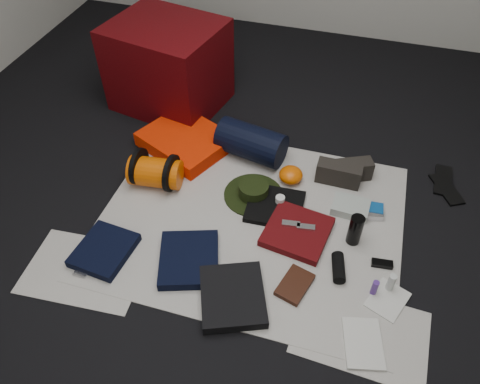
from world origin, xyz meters
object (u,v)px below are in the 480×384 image
(water_bottle, at_px, (355,230))
(paperback_book, at_px, (295,285))
(compact_camera, at_px, (374,215))
(red_cabinet, at_px, (168,66))
(sleeping_pad, at_px, (186,140))
(stuff_sack, at_px, (156,172))
(navy_duffel, at_px, (251,142))

(water_bottle, xyz_separation_m, paperback_book, (-0.23, -0.36, -0.08))
(water_bottle, xyz_separation_m, compact_camera, (0.09, 0.20, -0.07))
(red_cabinet, height_order, sleeping_pad, red_cabinet)
(stuff_sack, xyz_separation_m, navy_duffel, (0.46, 0.39, 0.02))
(sleeping_pad, relative_size, navy_duffel, 1.24)
(red_cabinet, bearing_deg, stuff_sack, -62.47)
(compact_camera, bearing_deg, paperback_book, -133.03)
(red_cabinet, relative_size, water_bottle, 3.84)
(navy_duffel, xyz_separation_m, paperback_book, (0.46, -0.85, -0.09))
(navy_duffel, relative_size, compact_camera, 4.54)
(compact_camera, relative_size, paperback_book, 0.46)
(water_bottle, distance_m, paperback_book, 0.43)
(stuff_sack, bearing_deg, navy_duffel, 40.28)
(stuff_sack, height_order, paperback_book, stuff_sack)
(compact_camera, height_order, paperback_book, compact_camera)
(red_cabinet, bearing_deg, compact_camera, -14.20)
(paperback_book, bearing_deg, sleeping_pad, 152.89)
(paperback_book, bearing_deg, compact_camera, 75.80)
(sleeping_pad, bearing_deg, paperback_book, -43.34)
(red_cabinet, height_order, stuff_sack, red_cabinet)
(sleeping_pad, relative_size, water_bottle, 2.82)
(paperback_book, bearing_deg, navy_duffel, 134.31)
(stuff_sack, distance_m, navy_duffel, 0.60)
(navy_duffel, xyz_separation_m, compact_camera, (0.78, -0.30, -0.09))
(stuff_sack, bearing_deg, compact_camera, 4.12)
(red_cabinet, bearing_deg, navy_duffel, -19.06)
(red_cabinet, distance_m, compact_camera, 1.65)
(red_cabinet, distance_m, paperback_book, 1.72)
(navy_duffel, height_order, compact_camera, navy_duffel)
(sleeping_pad, relative_size, compact_camera, 5.62)
(sleeping_pad, height_order, paperback_book, sleeping_pad)
(compact_camera, bearing_deg, red_cabinet, 141.71)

